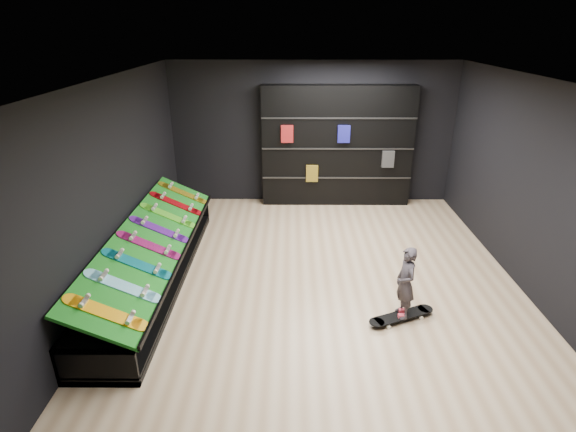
{
  "coord_description": "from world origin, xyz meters",
  "views": [
    {
      "loc": [
        -0.46,
        -6.0,
        3.66
      ],
      "look_at": [
        -0.5,
        0.2,
        1.0
      ],
      "focal_mm": 28.0,
      "sensor_mm": 36.0,
      "label": 1
    }
  ],
  "objects_px": {
    "floor_skateboard": "(401,317)",
    "child": "(404,296)",
    "display_rack": "(154,266)",
    "back_shelving": "(337,147)"
  },
  "relations": [
    {
      "from": "floor_skateboard",
      "to": "child",
      "type": "xyz_separation_m",
      "value": [
        0.0,
        0.0,
        0.34
      ]
    },
    {
      "from": "display_rack",
      "to": "floor_skateboard",
      "type": "bearing_deg",
      "value": -15.79
    },
    {
      "from": "back_shelving",
      "to": "floor_skateboard",
      "type": "height_order",
      "value": "back_shelving"
    },
    {
      "from": "floor_skateboard",
      "to": "child",
      "type": "distance_m",
      "value": 0.34
    },
    {
      "from": "back_shelving",
      "to": "display_rack",
      "type": "bearing_deg",
      "value": -132.74
    },
    {
      "from": "back_shelving",
      "to": "floor_skateboard",
      "type": "relative_size",
      "value": 3.23
    },
    {
      "from": "display_rack",
      "to": "back_shelving",
      "type": "bearing_deg",
      "value": 47.26
    },
    {
      "from": "display_rack",
      "to": "floor_skateboard",
      "type": "xyz_separation_m",
      "value": [
        3.58,
        -1.01,
        -0.2
      ]
    },
    {
      "from": "display_rack",
      "to": "back_shelving",
      "type": "height_order",
      "value": "back_shelving"
    },
    {
      "from": "back_shelving",
      "to": "child",
      "type": "bearing_deg",
      "value": -83.3
    }
  ]
}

